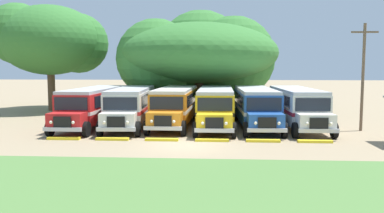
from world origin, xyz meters
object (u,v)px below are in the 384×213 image
(parked_bus_slot_4, at_px, (256,105))
(utility_pole, at_px, (363,74))
(parked_bus_slot_1, at_px, (131,105))
(broad_shade_tree, at_px, (200,55))
(parked_bus_slot_0, at_px, (93,105))
(parked_bus_slot_3, at_px, (216,105))
(parked_bus_slot_5, at_px, (297,105))
(secondary_tree, at_px, (52,40))
(parked_bus_slot_2, at_px, (175,104))

(parked_bus_slot_4, height_order, utility_pole, utility_pole)
(parked_bus_slot_1, xyz_separation_m, utility_pole, (16.42, -1.41, 2.35))
(parked_bus_slot_4, distance_m, broad_shade_tree, 11.71)
(parked_bus_slot_0, height_order, parked_bus_slot_3, same)
(utility_pole, bearing_deg, parked_bus_slot_5, 158.27)
(parked_bus_slot_3, xyz_separation_m, parked_bus_slot_5, (5.98, 0.27, 0.00))
(parked_bus_slot_0, height_order, parked_bus_slot_1, same)
(parked_bus_slot_5, distance_m, secondary_tree, 25.27)
(parked_bus_slot_4, bearing_deg, parked_bus_slot_1, -90.23)
(parked_bus_slot_0, distance_m, parked_bus_slot_2, 6.17)
(parked_bus_slot_1, height_order, secondary_tree, secondary_tree)
(parked_bus_slot_3, relative_size, utility_pole, 1.47)
(parked_bus_slot_0, bearing_deg, parked_bus_slot_2, 98.98)
(parked_bus_slot_0, height_order, utility_pole, utility_pole)
(secondary_tree, bearing_deg, parked_bus_slot_4, -26.92)
(utility_pole, bearing_deg, parked_bus_slot_4, 167.00)
(broad_shade_tree, xyz_separation_m, utility_pole, (11.68, -11.67, -1.61))
(parked_bus_slot_0, xyz_separation_m, utility_pole, (19.26, -1.20, 2.35))
(parked_bus_slot_0, relative_size, parked_bus_slot_2, 1.00)
(parked_bus_slot_1, relative_size, parked_bus_slot_2, 1.00)
(parked_bus_slot_2, relative_size, parked_bus_slot_3, 1.00)
(parked_bus_slot_0, bearing_deg, parked_bus_slot_1, 95.73)
(parked_bus_slot_3, height_order, utility_pole, utility_pole)
(parked_bus_slot_1, bearing_deg, secondary_tree, -137.61)
(utility_pole, bearing_deg, parked_bus_slot_0, 176.43)
(parked_bus_slot_1, distance_m, parked_bus_slot_5, 12.33)
(parked_bus_slot_3, xyz_separation_m, utility_pole, (10.08, -1.37, 2.35))
(parked_bus_slot_3, bearing_deg, parked_bus_slot_5, 93.04)
(parked_bus_slot_2, height_order, parked_bus_slot_4, same)
(parked_bus_slot_4, xyz_separation_m, broad_shade_tree, (-4.56, 10.03, 3.97))
(parked_bus_slot_1, bearing_deg, parked_bus_slot_2, 97.45)
(parked_bus_slot_5, height_order, broad_shade_tree, broad_shade_tree)
(parked_bus_slot_4, relative_size, broad_shade_tree, 0.66)
(parked_bus_slot_2, relative_size, broad_shade_tree, 0.66)
(parked_bus_slot_3, distance_m, parked_bus_slot_4, 2.98)
(parked_bus_slot_4, distance_m, parked_bus_slot_5, 3.02)
(parked_bus_slot_1, xyz_separation_m, parked_bus_slot_5, (12.32, 0.22, 0.00))
(parked_bus_slot_1, bearing_deg, utility_pole, 82.24)
(parked_bus_slot_0, xyz_separation_m, parked_bus_slot_1, (2.84, 0.21, 0.00))
(parked_bus_slot_0, bearing_deg, secondary_tree, -143.01)
(parked_bus_slot_0, relative_size, parked_bus_slot_3, 1.00)
(parked_bus_slot_2, distance_m, parked_bus_slot_4, 6.04)
(broad_shade_tree, xyz_separation_m, secondary_tree, (-14.99, -0.11, 1.59))
(parked_bus_slot_4, distance_m, utility_pole, 7.67)
(parked_bus_slot_0, distance_m, secondary_tree, 13.90)
(parked_bus_slot_4, xyz_separation_m, parked_bus_slot_5, (3.02, -0.01, 0.00))
(broad_shade_tree, distance_m, utility_pole, 16.59)
(parked_bus_slot_0, bearing_deg, parked_bus_slot_3, 92.50)
(parked_bus_slot_1, relative_size, parked_bus_slot_5, 1.00)
(parked_bus_slot_1, bearing_deg, parked_bus_slot_4, 88.57)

